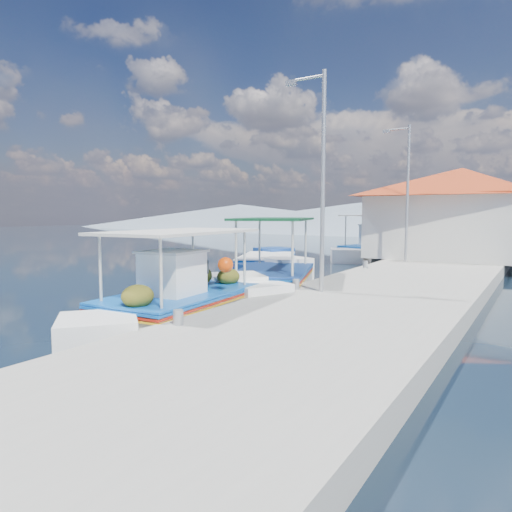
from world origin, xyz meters
The scene contains 10 objects.
ground centered at (0.00, 0.00, 0.00)m, with size 160.00×160.00×0.00m, color black.
quay centered at (5.90, 6.00, 0.25)m, with size 5.00×44.00×0.50m, color #99978F.
bollards centered at (3.80, 5.25, 0.65)m, with size 0.20×17.20×0.30m.
main_caique centered at (2.20, -1.06, 0.48)m, with size 2.60×7.59×2.51m.
caique_green_canopy centered at (2.14, 3.75, 0.42)m, with size 3.84×7.06×2.80m.
caique_blue_hull centered at (-0.40, 7.51, 0.35)m, with size 3.92×6.61×1.28m.
caique_far centered at (1.56, 16.86, 0.53)m, with size 4.10×7.78×2.87m.
harbor_building centered at (6.20, 15.00, 2.78)m, with size 10.49×10.49×4.40m.
lamp_post_near centered at (4.51, 2.00, 3.85)m, with size 1.21×0.14×6.00m.
lamp_post_far centered at (4.51, 11.00, 3.85)m, with size 1.21×0.14×6.00m.
Camera 1 is at (9.81, -9.64, 2.68)m, focal length 32.20 mm.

